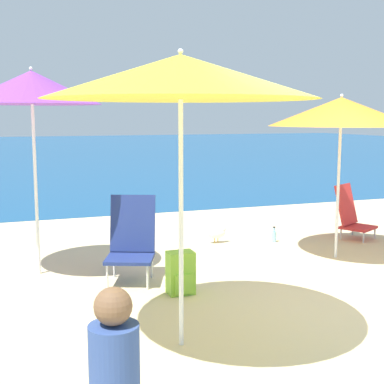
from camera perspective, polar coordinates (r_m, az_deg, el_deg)
ground_plane at (r=5.22m, az=16.38°, el=-12.23°), size 60.00×60.00×0.00m
sea_water at (r=29.61m, az=-14.12°, el=4.41°), size 60.00×40.00×0.01m
beach_umbrella_purple at (r=6.18m, az=-16.74°, el=10.61°), size 1.51×1.51×2.32m
beach_umbrella_orange at (r=6.88m, az=15.62°, el=8.24°), size 1.78×1.78×2.05m
beach_umbrella_yellow at (r=4.01m, az=-1.22°, el=12.16°), size 2.04×2.04×2.27m
beach_chair_navy at (r=5.89m, az=-6.47°, el=-5.01°), size 0.67×0.71×0.92m
beach_chair_red at (r=8.20m, az=16.61°, el=-2.26°), size 0.62×0.65×0.79m
person_seated_near at (r=3.19m, az=-8.27°, el=-18.46°), size 0.48×0.49×0.85m
backpack_lime at (r=5.45m, az=-1.21°, el=-8.66°), size 0.26×0.22×0.44m
water_bottle at (r=7.74m, az=8.73°, el=-4.66°), size 0.07×0.07×0.22m
seagull at (r=7.60m, az=2.67°, el=-4.42°), size 0.27×0.11×0.23m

